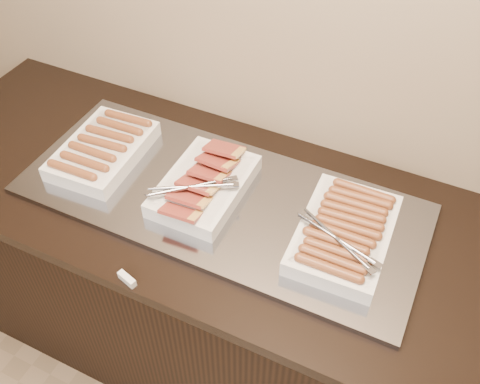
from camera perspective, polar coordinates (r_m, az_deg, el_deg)
name	(u,v)px	position (r m, az deg, el deg)	size (l,w,h in m)	color
counter	(217,284)	(1.95, -2.50, -9.78)	(2.06, 0.76, 0.90)	black
warming_tray	(220,199)	(1.59, -2.18, -0.76)	(1.20, 0.50, 0.02)	gray
dish_left	(103,149)	(1.74, -14.40, 4.43)	(0.24, 0.35, 0.07)	silver
dish_center	(203,185)	(1.57, -3.92, 0.77)	(0.25, 0.36, 0.09)	silver
dish_right	(344,233)	(1.47, 11.04, -4.31)	(0.27, 0.37, 0.08)	silver
label_holder	(127,279)	(1.44, -11.96, -9.07)	(0.06, 0.02, 0.02)	silver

